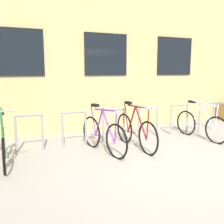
# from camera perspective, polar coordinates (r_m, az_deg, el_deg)

# --- Properties ---
(ground_plane) EXTENTS (42.00, 42.00, 0.00)m
(ground_plane) POSITION_cam_1_polar(r_m,az_deg,el_deg) (5.00, 12.86, -11.48)
(ground_plane) COLOR #9E998E
(storefront_building) EXTENTS (28.00, 7.76, 6.38)m
(storefront_building) POSITION_cam_1_polar(r_m,az_deg,el_deg) (11.26, -9.12, 16.50)
(storefront_building) COLOR tan
(storefront_building) RESTS_ON ground
(bike_rack) EXTENTS (6.60, 0.05, 0.83)m
(bike_rack) POSITION_cam_1_polar(r_m,az_deg,el_deg) (6.30, 0.37, -2.15)
(bike_rack) COLOR gray
(bike_rack) RESTS_ON ground
(bicycle_white) EXTENTS (0.44, 1.68, 1.03)m
(bicycle_white) POSITION_cam_1_polar(r_m,az_deg,el_deg) (6.97, 19.19, -2.62)
(bicycle_white) COLOR black
(bicycle_white) RESTS_ON ground
(bicycle_maroon) EXTENTS (0.44, 1.77, 1.05)m
(bicycle_maroon) POSITION_cam_1_polar(r_m,az_deg,el_deg) (5.83, 5.24, -4.21)
(bicycle_maroon) COLOR black
(bicycle_maroon) RESTS_ON ground
(bicycle_purple) EXTENTS (0.50, 1.68, 1.04)m
(bicycle_purple) POSITION_cam_1_polar(r_m,az_deg,el_deg) (5.51, -2.06, -5.01)
(bicycle_purple) COLOR black
(bicycle_purple) RESTS_ON ground
(bicycle_green) EXTENTS (0.44, 1.62, 1.10)m
(bicycle_green) POSITION_cam_1_polar(r_m,az_deg,el_deg) (5.23, -23.16, -6.81)
(bicycle_green) COLOR black
(bicycle_green) RESTS_ON ground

